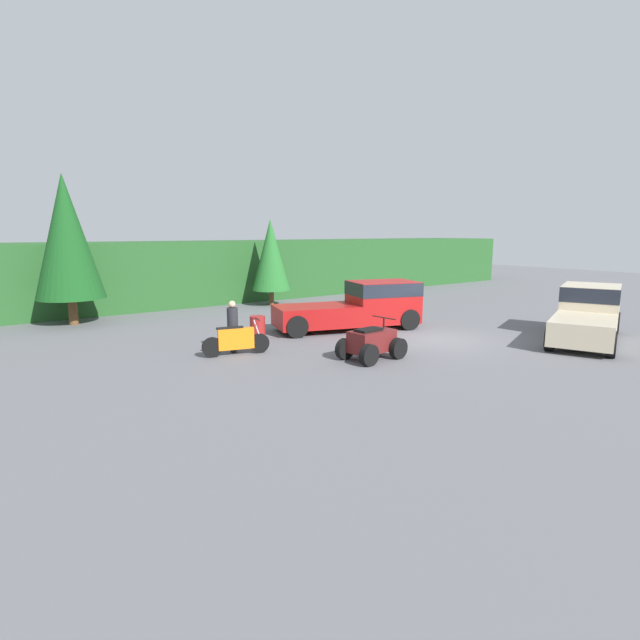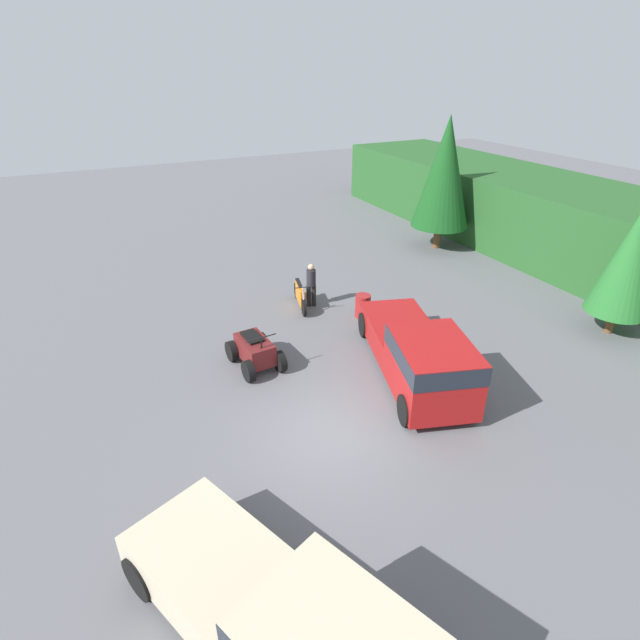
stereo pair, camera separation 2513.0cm
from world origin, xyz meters
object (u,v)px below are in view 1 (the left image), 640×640
Objects in this scene: pickup_truck_red at (362,304)px; pickup_truck_second at (588,312)px; dirt_bike at (236,341)px; quad_atv at (372,343)px; rider_person at (233,324)px; steel_barrel at (258,328)px.

pickup_truck_second is (5.58, -6.58, -0.00)m from pickup_truck_red.
pickup_truck_second is 13.20m from dirt_bike.
pickup_truck_red is at bearing 47.65° from quad_atv.
dirt_bike is 0.65m from rider_person.
quad_atv reaches higher than steel_barrel.
rider_person reaches higher than steel_barrel.
pickup_truck_red is at bearing -9.63° from steel_barrel.
pickup_truck_red is 6.48m from dirt_bike.
rider_person is (-3.13, 3.47, 0.43)m from quad_atv.
pickup_truck_second reaches higher than rider_person.
dirt_bike is 1.04× the size of quad_atv.
pickup_truck_red reaches higher than dirt_bike.
pickup_truck_second reaches higher than quad_atv.
dirt_bike is (-6.37, -1.01, -0.55)m from pickup_truck_red.
pickup_truck_second is 2.73× the size of dirt_bike.
pickup_truck_red is 2.86× the size of dirt_bike.
steel_barrel is at bearing 58.52° from dirt_bike.
rider_person is at bearing -157.13° from pickup_truck_red.
pickup_truck_second is at bearing -5.20° from rider_person.
dirt_bike is (-11.96, 5.57, -0.55)m from pickup_truck_second.
pickup_truck_second is at bearing -20.78° from quad_atv.
steel_barrel is at bearing -172.00° from pickup_truck_red.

